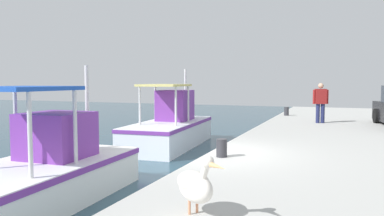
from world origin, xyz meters
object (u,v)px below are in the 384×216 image
(fishing_boat_second, at_px, (41,172))
(fishing_boat_third, at_px, (170,128))
(pelican, at_px, (195,184))
(mooring_bollard_second, at_px, (222,148))
(fisherman_standing, at_px, (321,101))
(mooring_bollard_third, at_px, (286,111))

(fishing_boat_second, height_order, fishing_boat_third, fishing_boat_third)
(pelican, distance_m, mooring_bollard_second, 3.75)
(mooring_bollard_second, bearing_deg, fishing_boat_second, 122.69)
(pelican, relative_size, mooring_bollard_second, 2.16)
(fishing_boat_third, height_order, fisherman_standing, fishing_boat_third)
(fishing_boat_second, height_order, pelican, fishing_boat_second)
(mooring_bollard_third, bearing_deg, mooring_bollard_second, -180.00)
(fishing_boat_second, distance_m, mooring_bollard_third, 13.75)
(fishing_boat_third, relative_size, fisherman_standing, 3.30)
(fishing_boat_second, height_order, mooring_bollard_third, fishing_boat_second)
(fisherman_standing, bearing_deg, fishing_boat_third, 120.75)
(mooring_bollard_third, bearing_deg, fishing_boat_third, 149.57)
(pelican, bearing_deg, mooring_bollard_second, 11.81)
(fisherman_standing, xyz_separation_m, mooring_bollard_third, (2.99, 1.76, -0.70))
(fishing_boat_second, relative_size, fishing_boat_third, 0.87)
(fishing_boat_second, relative_size, fisherman_standing, 2.87)
(pelican, height_order, fisherman_standing, fisherman_standing)
(fisherman_standing, xyz_separation_m, mooring_bollard_second, (-8.26, 1.76, -0.71))
(pelican, height_order, mooring_bollard_third, pelican)
(fishing_boat_third, relative_size, mooring_bollard_third, 12.60)
(fishing_boat_third, relative_size, mooring_bollard_second, 13.22)
(mooring_bollard_second, distance_m, mooring_bollard_third, 11.24)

